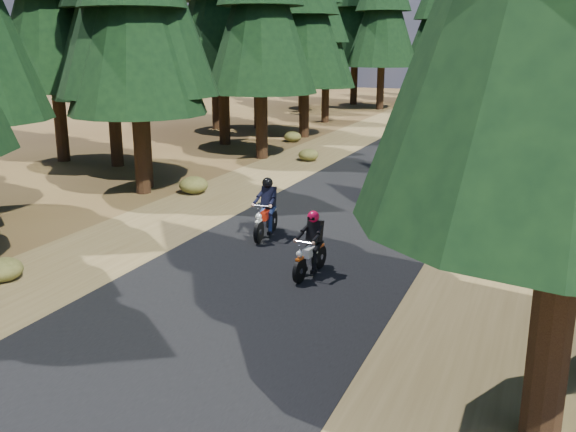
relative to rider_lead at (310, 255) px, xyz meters
name	(u,v)px	position (x,y,z in m)	size (l,w,h in m)	color
ground	(261,283)	(-0.81, -0.80, -0.48)	(120.00, 120.00, 0.00)	#482F1A
road	(335,223)	(-0.81, 4.20, -0.48)	(6.00, 100.00, 0.01)	black
shoulder_l	(194,208)	(-5.41, 4.20, -0.48)	(3.20, 100.00, 0.01)	brown
shoulder_r	(505,242)	(3.79, 4.20, -0.48)	(3.20, 100.00, 0.01)	brown
understory_shrubs	(434,193)	(1.30, 7.88, -0.20)	(14.97, 29.52, 0.71)	#474C1E
rider_lead	(310,255)	(0.00, 0.00, 0.00)	(0.62, 1.64, 1.43)	silver
rider_follow	(266,218)	(-2.08, 2.26, 0.04)	(0.69, 1.80, 1.56)	#A81D0B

